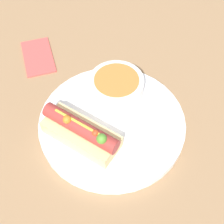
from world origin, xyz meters
TOP-DOWN VIEW (x-y plane):
  - ground_plane at (0.00, 0.00)m, footprint 4.00×4.00m
  - dinner_plate at (0.00, 0.00)m, footprint 0.28×0.28m
  - hot_dog at (0.01, -0.07)m, footprint 0.15×0.12m
  - soup_bowl at (-0.05, 0.04)m, footprint 0.10×0.10m
  - spoon at (-0.06, 0.03)m, footprint 0.10×0.12m
  - napkin at (-0.25, -0.06)m, footprint 0.13×0.09m

SIDE VIEW (x-z plane):
  - ground_plane at x=0.00m, z-range 0.00..0.00m
  - napkin at x=-0.25m, z-range 0.00..0.01m
  - dinner_plate at x=0.00m, z-range 0.00..0.02m
  - spoon at x=-0.06m, z-range 0.02..0.03m
  - hot_dog at x=0.01m, z-range 0.01..0.07m
  - soup_bowl at x=-0.05m, z-range 0.02..0.07m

